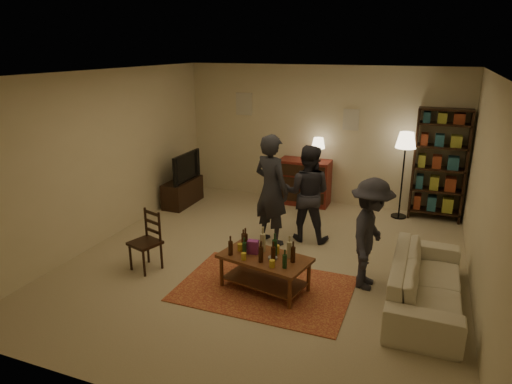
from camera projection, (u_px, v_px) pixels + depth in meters
The scene contains 13 objects.
floor at pixel (267, 261), 6.73m from camera, with size 6.00×6.00×0.00m, color #C6B793.
room_shell at pixel (288, 110), 9.05m from camera, with size 6.00×6.00×6.00m.
rug at pixel (265, 288), 5.97m from camera, with size 2.20×1.50×0.01m, color maroon.
coffee_table at pixel (264, 260), 5.86m from camera, with size 1.24×0.84×0.81m.
dining_chair at pixel (148, 239), 6.41m from camera, with size 0.47×0.47×0.87m.
tv_stand at pixel (183, 186), 9.06m from camera, with size 0.40×1.00×1.06m.
dresser at pixel (305, 181), 9.06m from camera, with size 1.00×0.50×1.36m.
bookshelf at pixel (439, 164), 8.10m from camera, with size 0.90×0.34×2.02m.
floor_lamp at pixel (406, 146), 8.07m from camera, with size 0.36×0.36×1.59m.
sofa at pixel (426, 282), 5.52m from camera, with size 2.08×0.81×0.61m, color beige.
person_left at pixel (271, 190), 7.14m from camera, with size 0.65×0.42×1.77m, color #222328.
person_right at pixel (307, 193), 7.29m from camera, with size 0.77×0.60×1.58m, color #2A2A32.
person_by_sofa at pixel (370, 234), 5.83m from camera, with size 0.95×0.55×1.48m, color #292931.
Camera 1 is at (2.07, -5.74, 3.04)m, focal length 32.00 mm.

